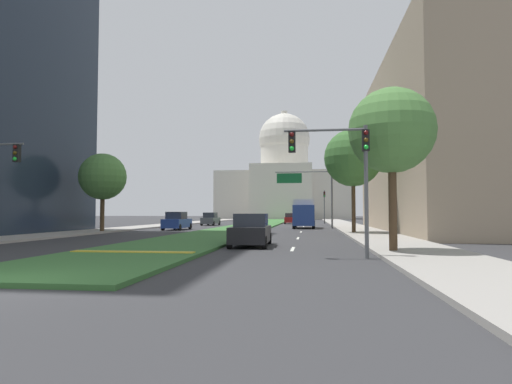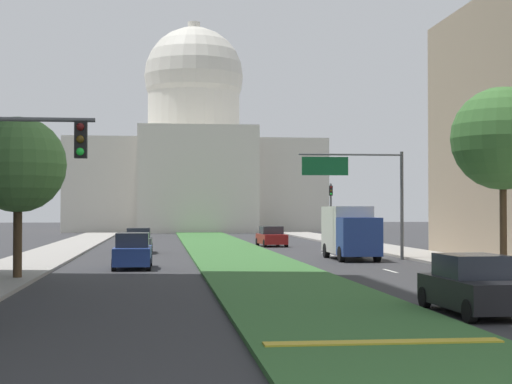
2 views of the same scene
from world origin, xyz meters
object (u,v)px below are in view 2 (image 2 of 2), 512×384
at_px(sedan_distant, 139,241).
at_px(sedan_far_horizon, 271,237).
at_px(sedan_lead_stopped, 473,286).
at_px(sedan_midblock, 133,252).
at_px(box_truck_delivery, 350,232).
at_px(capitol_building, 194,160).
at_px(street_tree_left_mid, 18,165).
at_px(traffic_light_far_right, 331,206).
at_px(overhead_guide_sign, 363,182).
at_px(street_tree_right_mid, 503,139).

xyz_separation_m(sedan_distant, sedan_far_horizon, (10.48, 9.14, -0.04)).
xyz_separation_m(sedan_lead_stopped, sedan_far_horizon, (0.04, 43.90, -0.03)).
height_order(sedan_midblock, box_truck_delivery, box_truck_delivery).
relative_size(sedan_lead_stopped, sedan_midblock, 0.98).
relative_size(capitol_building, sedan_lead_stopped, 7.98).
height_order(capitol_building, street_tree_left_mid, capitol_building).
xyz_separation_m(street_tree_left_mid, sedan_distant, (4.50, 21.86, -4.08)).
height_order(traffic_light_far_right, sedan_distant, traffic_light_far_right).
relative_size(overhead_guide_sign, sedan_lead_stopped, 1.47).
height_order(street_tree_left_mid, box_truck_delivery, street_tree_left_mid).
bearing_deg(capitol_building, sedan_far_horizon, -85.47).
bearing_deg(box_truck_delivery, capitol_building, 95.27).
relative_size(street_tree_left_mid, sedan_midblock, 1.54).
bearing_deg(capitol_building, sedan_lead_stopped, -87.54).
xyz_separation_m(street_tree_left_mid, box_truck_delivery, (17.34, 13.00, -3.22)).
distance_m(traffic_light_far_right, sedan_midblock, 30.24).
bearing_deg(capitol_building, street_tree_left_mid, -97.30).
relative_size(sedan_lead_stopped, box_truck_delivery, 0.69).
bearing_deg(traffic_light_far_right, sedan_far_horizon, -164.11).
xyz_separation_m(traffic_light_far_right, sedan_far_horizon, (-5.25, -1.50, -2.54)).
bearing_deg(traffic_light_far_right, overhead_guide_sign, -96.35).
height_order(traffic_light_far_right, sedan_far_horizon, traffic_light_far_right).
bearing_deg(sedan_midblock, box_truck_delivery, 26.20).
xyz_separation_m(sedan_lead_stopped, sedan_distant, (-10.44, 34.77, 0.01)).
distance_m(street_tree_left_mid, sedan_distant, 22.69).
bearing_deg(box_truck_delivery, sedan_midblock, -153.80).
relative_size(street_tree_left_mid, sedan_lead_stopped, 1.58).
bearing_deg(sedan_distant, overhead_guide_sign, -34.56).
distance_m(sedan_far_horizon, box_truck_delivery, 18.17).
distance_m(overhead_guide_sign, sedan_midblock, 15.12).
xyz_separation_m(street_tree_left_mid, street_tree_right_mid, (21.58, 0.43, 1.36)).
distance_m(street_tree_right_mid, sedan_lead_stopped, 15.86).
distance_m(street_tree_left_mid, street_tree_right_mid, 21.63).
distance_m(sedan_midblock, sedan_distant, 15.13).
height_order(overhead_guide_sign, sedan_midblock, overhead_guide_sign).
distance_m(sedan_midblock, box_truck_delivery, 14.23).
relative_size(sedan_distant, box_truck_delivery, 0.70).
height_order(sedan_distant, sedan_far_horizon, sedan_distant).
height_order(sedan_lead_stopped, box_truck_delivery, box_truck_delivery).
xyz_separation_m(traffic_light_far_right, street_tree_right_mid, (1.34, -32.06, 2.94)).
bearing_deg(sedan_midblock, sedan_far_horizon, 66.82).
relative_size(capitol_building, traffic_light_far_right, 6.77).
relative_size(sedan_midblock, sedan_far_horizon, 1.06).
relative_size(traffic_light_far_right, sedan_midblock, 1.15).
bearing_deg(box_truck_delivery, overhead_guide_sign, -33.64).
xyz_separation_m(capitol_building, sedan_midblock, (-6.18, -77.41, -9.31)).
bearing_deg(overhead_guide_sign, capitol_building, 95.77).
relative_size(overhead_guide_sign, street_tree_left_mid, 0.94).
height_order(capitol_building, sedan_far_horizon, capitol_building).
xyz_separation_m(street_tree_left_mid, sedan_lead_stopped, (14.94, -12.91, -4.09)).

